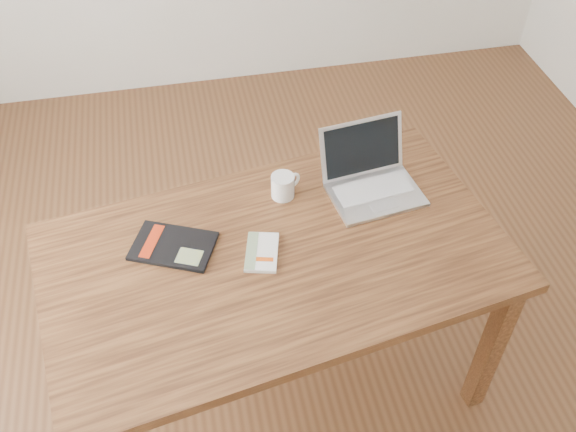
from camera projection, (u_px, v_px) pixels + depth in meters
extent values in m
plane|color=brown|center=(295.00, 336.00, 2.70)|extent=(4.00, 4.00, 0.00)
cube|color=#553119|center=(276.00, 258.00, 2.05)|extent=(1.58, 1.07, 0.04)
cube|color=#553119|center=(492.00, 347.00, 2.25)|extent=(0.07, 0.07, 0.71)
cube|color=#553119|center=(75.00, 306.00, 2.37)|extent=(0.07, 0.07, 0.71)
cube|color=#553119|center=(396.00, 214.00, 2.72)|extent=(0.07, 0.07, 0.71)
cube|color=beige|center=(262.00, 252.00, 2.03)|extent=(0.14, 0.18, 0.01)
cube|color=white|center=(262.00, 252.00, 2.03)|extent=(0.14, 0.18, 0.01)
cube|color=gray|center=(251.00, 250.00, 2.02)|extent=(0.07, 0.16, 0.00)
cube|color=#D34D0E|center=(265.00, 259.00, 2.00)|extent=(0.06, 0.03, 0.00)
cube|color=black|center=(173.00, 246.00, 2.05)|extent=(0.30, 0.26, 0.01)
cube|color=#AF270C|center=(152.00, 241.00, 2.05)|extent=(0.09, 0.15, 0.00)
cube|color=#82905F|center=(189.00, 257.00, 2.00)|extent=(0.10, 0.09, 0.00)
cube|color=silver|center=(376.00, 195.00, 2.21)|extent=(0.33, 0.25, 0.01)
cube|color=silver|center=(373.00, 188.00, 2.22)|extent=(0.28, 0.15, 0.00)
cube|color=#BCBCC1|center=(384.00, 205.00, 2.16)|extent=(0.10, 0.06, 0.00)
cube|color=silver|center=(362.00, 147.00, 2.23)|extent=(0.31, 0.11, 0.20)
cube|color=black|center=(362.00, 148.00, 2.23)|extent=(0.28, 0.09, 0.17)
cylinder|color=white|center=(283.00, 186.00, 2.19)|extent=(0.08, 0.08, 0.09)
cylinder|color=black|center=(283.00, 178.00, 2.16)|extent=(0.07, 0.07, 0.01)
torus|color=white|center=(293.00, 180.00, 2.21)|extent=(0.06, 0.04, 0.06)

